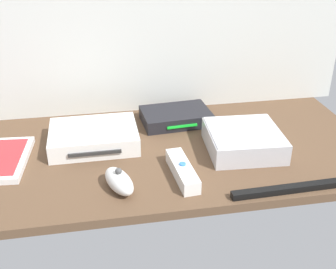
# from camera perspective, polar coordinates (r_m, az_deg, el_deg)

# --- Properties ---
(ground_plane) EXTENTS (1.00, 0.48, 0.02)m
(ground_plane) POSITION_cam_1_polar(r_m,az_deg,el_deg) (1.03, 0.00, -2.46)
(ground_plane) COLOR brown
(ground_plane) RESTS_ON ground
(game_console) EXTENTS (0.21, 0.17, 0.04)m
(game_console) POSITION_cam_1_polar(r_m,az_deg,el_deg) (1.05, -9.88, -0.30)
(game_console) COLOR white
(game_console) RESTS_ON ground_plane
(mini_computer) EXTENTS (0.18, 0.18, 0.05)m
(mini_computer) POSITION_cam_1_polar(r_m,az_deg,el_deg) (1.03, 10.07, -0.73)
(mini_computer) COLOR silver
(mini_computer) RESTS_ON ground_plane
(network_router) EXTENTS (0.19, 0.13, 0.03)m
(network_router) POSITION_cam_1_polar(r_m,az_deg,el_deg) (1.15, 1.05, 2.42)
(network_router) COLOR black
(network_router) RESTS_ON ground_plane
(remote_wand) EXTENTS (0.05, 0.15, 0.03)m
(remote_wand) POSITION_cam_1_polar(r_m,az_deg,el_deg) (0.92, 1.94, -4.86)
(remote_wand) COLOR white
(remote_wand) RESTS_ON ground_plane
(remote_nunchuk) EXTENTS (0.08, 0.11, 0.05)m
(remote_nunchuk) POSITION_cam_1_polar(r_m,az_deg,el_deg) (0.88, -6.55, -6.19)
(remote_nunchuk) COLOR white
(remote_nunchuk) RESTS_ON ground_plane
(sensor_bar) EXTENTS (0.24, 0.02, 0.01)m
(sensor_bar) POSITION_cam_1_polar(r_m,az_deg,el_deg) (0.91, 15.70, -7.03)
(sensor_bar) COLOR black
(sensor_bar) RESTS_ON ground_plane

